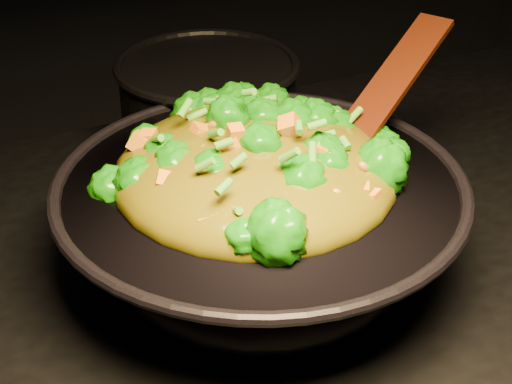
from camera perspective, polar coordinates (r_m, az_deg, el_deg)
name	(u,v)px	position (r m, az deg, el deg)	size (l,w,h in m)	color
wok	(260,230)	(0.78, 0.31, -2.81)	(0.39, 0.39, 0.11)	black
stir_fry	(255,135)	(0.74, -0.06, 4.18)	(0.27, 0.27, 0.09)	#177308
spatula	(380,98)	(0.82, 9.03, 6.76)	(0.27, 0.04, 0.01)	#381506
back_pot	(209,107)	(1.00, -3.47, 6.20)	(0.22, 0.22, 0.13)	black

